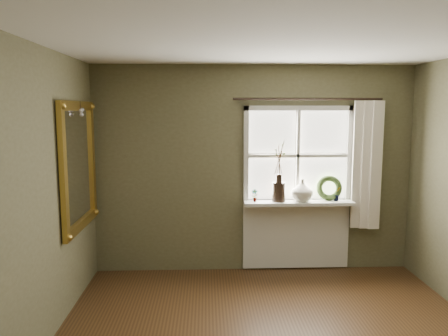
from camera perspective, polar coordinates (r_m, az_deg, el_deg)
name	(u,v)px	position (r m, az deg, el deg)	size (l,w,h in m)	color
ceiling	(290,32)	(3.27, 8.60, 17.13)	(4.50, 4.50, 0.00)	silver
wall_back	(253,169)	(5.55, 3.84, -0.16)	(4.00, 0.10, 2.60)	brown
wall_left	(7,214)	(3.57, -26.45, -5.42)	(0.10, 4.50, 2.60)	brown
window_frame	(298,156)	(5.55, 9.60, 1.62)	(1.36, 0.06, 1.24)	silver
window_sill	(298,203)	(5.53, 9.69, -4.48)	(1.36, 0.26, 0.04)	silver
window_apron	(296,234)	(5.75, 9.36, -8.54)	(1.36, 0.04, 0.88)	silver
dark_jug	(279,192)	(5.46, 7.17, -3.10)	(0.16, 0.16, 0.24)	black
cream_vase	(302,190)	(5.51, 10.17, -2.86)	(0.27, 0.27, 0.28)	beige
wreath	(329,191)	(5.64, 13.56, -2.90)	(0.32, 0.32, 0.08)	#344A21
potted_plant_left	(255,195)	(5.43, 4.02, -3.58)	(0.08, 0.06, 0.16)	#344A21
potted_plant_right	(337,194)	(5.63, 14.55, -3.28)	(0.10, 0.08, 0.18)	#344A21
curtain	(366,165)	(5.70, 18.07, 0.34)	(0.36, 0.12, 1.59)	silver
curtain_rod	(308,99)	(5.48, 10.93, 8.84)	(0.03, 0.03, 1.84)	black
gilt_mirror	(79,165)	(4.93, -18.44, 0.31)	(0.10, 1.15, 1.37)	white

